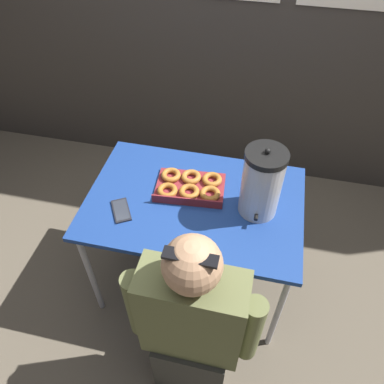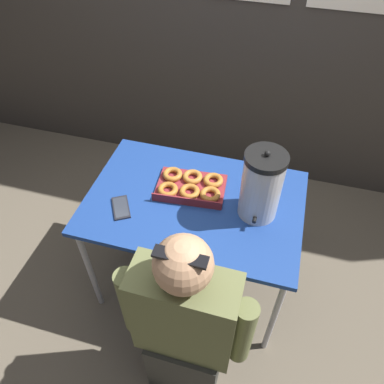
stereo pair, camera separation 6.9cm
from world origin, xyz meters
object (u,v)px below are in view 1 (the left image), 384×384
Objects in this scene: donut_box at (190,186)px; cell_phone at (121,210)px; person_seated at (192,328)px; coffee_urn at (262,183)px.

donut_box reaches higher than cell_phone.
person_seated is at bearing -81.26° from donut_box.
cell_phone is at bearing -147.92° from donut_box.
cell_phone is (-0.30, -0.23, -0.02)m from donut_box.
donut_box is at bearing 6.61° from cell_phone.
coffee_urn is 2.28× the size of cell_phone.
person_seated reaches higher than donut_box.
cell_phone is 0.66m from person_seated.
person_seated is (-0.20, -0.60, -0.37)m from coffee_urn.
donut_box is 2.20× the size of cell_phone.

